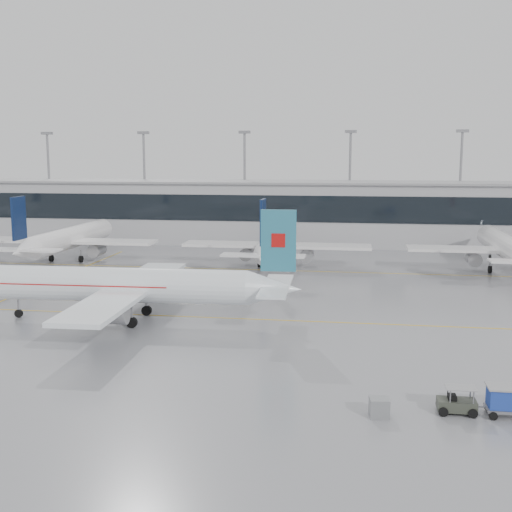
# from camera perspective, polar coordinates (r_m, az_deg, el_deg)

# --- Properties ---
(ground) EXTENTS (320.00, 320.00, 0.00)m
(ground) POSITION_cam_1_polar(r_m,az_deg,el_deg) (69.62, -1.50, -5.58)
(ground) COLOR gray
(ground) RESTS_ON ground
(taxi_line_main) EXTENTS (120.00, 0.25, 0.01)m
(taxi_line_main) POSITION_cam_1_polar(r_m,az_deg,el_deg) (69.62, -1.50, -5.58)
(taxi_line_main) COLOR gold
(taxi_line_main) RESTS_ON ground
(taxi_line_north) EXTENTS (120.00, 0.25, 0.01)m
(taxi_line_north) POSITION_cam_1_polar(r_m,az_deg,el_deg) (98.62, 1.58, -1.27)
(taxi_line_north) COLOR gold
(taxi_line_north) RESTS_ON ground
(taxi_line_cross) EXTENTS (0.25, 60.00, 0.01)m
(taxi_line_cross) POSITION_cam_1_polar(r_m,az_deg,el_deg) (93.17, -18.28, -2.32)
(taxi_line_cross) COLOR gold
(taxi_line_cross) RESTS_ON ground
(terminal) EXTENTS (180.00, 15.00, 12.00)m
(terminal) POSITION_cam_1_polar(r_m,az_deg,el_deg) (129.40, 3.36, 3.82)
(terminal) COLOR #A6A6AA
(terminal) RESTS_ON ground
(terminal_glass) EXTENTS (180.00, 0.20, 5.00)m
(terminal_glass) POSITION_cam_1_polar(r_m,az_deg,el_deg) (121.78, 3.03, 4.22)
(terminal_glass) COLOR black
(terminal_glass) RESTS_ON ground
(terminal_roof) EXTENTS (182.00, 16.00, 0.40)m
(terminal_roof) POSITION_cam_1_polar(r_m,az_deg,el_deg) (129.00, 3.38, 6.57)
(terminal_roof) COLOR gray
(terminal_roof) RESTS_ON ground
(light_masts) EXTENTS (156.40, 1.00, 22.60)m
(light_masts) POSITION_cam_1_polar(r_m,az_deg,el_deg) (134.93, 3.63, 7.15)
(light_masts) COLOR gray
(light_masts) RESTS_ON ground
(air_canada_jet) EXTENTS (37.82, 30.60, 12.05)m
(air_canada_jet) POSITION_cam_1_polar(r_m,az_deg,el_deg) (69.09, -11.36, -2.61)
(air_canada_jet) COLOR white
(air_canada_jet) RESTS_ON ground
(parked_jet_b) EXTENTS (29.64, 36.96, 11.72)m
(parked_jet_b) POSITION_cam_1_polar(r_m,az_deg,el_deg) (111.35, -16.34, 1.47)
(parked_jet_b) COLOR white
(parked_jet_b) RESTS_ON ground
(parked_jet_c) EXTENTS (29.64, 36.96, 11.72)m
(parked_jet_c) POSITION_cam_1_polar(r_m,az_deg,el_deg) (101.67, 1.85, 1.15)
(parked_jet_c) COLOR white
(parked_jet_c) RESTS_ON ground
(parked_jet_d) EXTENTS (29.64, 36.96, 11.72)m
(parked_jet_d) POSITION_cam_1_polar(r_m,az_deg,el_deg) (103.55, 21.46, 0.68)
(parked_jet_d) COLOR white
(parked_jet_d) RESTS_ON ground
(baggage_tug) EXTENTS (3.89, 1.64, 1.89)m
(baggage_tug) POSITION_cam_1_polar(r_m,az_deg,el_deg) (46.92, 17.41, -12.43)
(baggage_tug) COLOR #34382F
(baggage_tug) RESTS_ON ground
(baggage_cart) EXTENTS (3.39, 1.92, 2.08)m
(baggage_cart) POSITION_cam_1_polar(r_m,az_deg,el_deg) (47.44, 21.82, -11.71)
(baggage_cart) COLOR gray
(baggage_cart) RESTS_ON ground
(gse_unit) EXTENTS (1.41, 1.33, 1.29)m
(gse_unit) POSITION_cam_1_polar(r_m,az_deg,el_deg) (45.11, 10.89, -13.08)
(gse_unit) COLOR gray
(gse_unit) RESTS_ON ground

